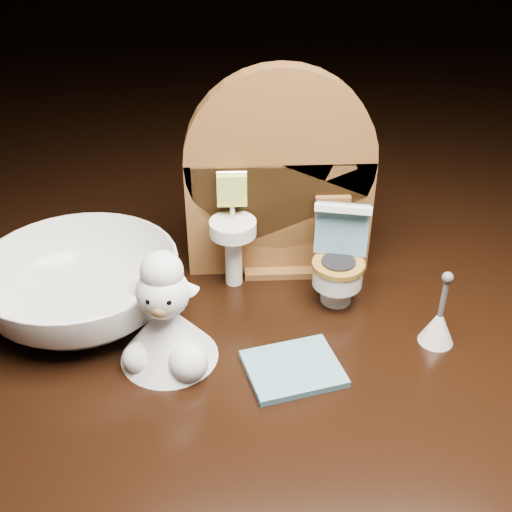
% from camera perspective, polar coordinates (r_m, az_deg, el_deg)
% --- Properties ---
extents(backdrop_panel, '(0.13, 0.05, 0.15)m').
position_cam_1_polar(backdrop_panel, '(0.44, 2.02, 6.07)').
color(backdrop_panel, brown).
rests_on(backdrop_panel, ground).
extents(toy_toilet, '(0.04, 0.05, 0.07)m').
position_cam_1_polar(toy_toilet, '(0.44, 7.37, -0.72)').
color(toy_toilet, white).
rests_on(toy_toilet, ground).
extents(bath_mat, '(0.06, 0.06, 0.00)m').
position_cam_1_polar(bath_mat, '(0.39, 3.32, -9.96)').
color(bath_mat, teal).
rests_on(bath_mat, ground).
extents(toilet_brush, '(0.02, 0.02, 0.05)m').
position_cam_1_polar(toilet_brush, '(0.42, 15.91, -5.82)').
color(toilet_brush, white).
rests_on(toilet_brush, ground).
extents(plush_lamb, '(0.06, 0.06, 0.08)m').
position_cam_1_polar(plush_lamb, '(0.38, -7.95, -6.03)').
color(plush_lamb, silver).
rests_on(plush_lamb, ground).
extents(ceramic_bowl, '(0.14, 0.14, 0.04)m').
position_cam_1_polar(ceramic_bowl, '(0.44, -15.27, -2.67)').
color(ceramic_bowl, white).
rests_on(ceramic_bowl, ground).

